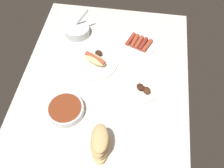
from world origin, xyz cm
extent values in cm
cube|color=silver|center=(0.00, 0.00, -1.50)|extent=(120.00, 90.00, 3.00)
cylinder|color=white|center=(-20.45, 15.85, 2.25)|extent=(18.12, 18.12, 4.49)
cylinder|color=maroon|center=(-20.45, 15.85, 4.09)|extent=(16.31, 16.31, 1.00)
ellipsoid|color=#DBB77A|center=(-37.80, -4.45, 1.80)|extent=(14.07, 8.83, 3.60)
ellipsoid|color=#DBB77A|center=(-37.07, -5.11, 5.40)|extent=(14.10, 8.89, 3.60)
ellipsoid|color=tan|center=(-37.38, -4.16, 9.00)|extent=(13.79, 8.25, 3.60)
ellipsoid|color=tan|center=(-36.67, -4.54, 12.60)|extent=(14.20, 9.11, 3.60)
cylinder|color=white|center=(12.48, 6.93, 0.50)|extent=(25.00, 25.00, 1.00)
ellipsoid|color=#E5C689|center=(12.48, 6.93, 3.20)|extent=(11.66, 14.90, 4.40)
cylinder|color=#AD472D|center=(12.48, 6.93, 4.41)|extent=(8.16, 12.63, 2.40)
ellipsoid|color=#381E14|center=(18.04, 6.07, 2.40)|extent=(5.20, 5.55, 2.80)
cylinder|color=white|center=(-1.57, -19.58, 0.50)|extent=(18.59, 18.59, 1.00)
ellipsoid|color=#472819|center=(-3.28, -23.03, 2.18)|extent=(6.03, 5.78, 2.37)
ellipsoid|color=#381E14|center=(-2.43, -20.16, 2.58)|extent=(3.55, 4.24, 3.16)
ellipsoid|color=#381E14|center=(-1.63, -19.65, 2.12)|extent=(6.15, 5.97, 2.24)
cylinder|color=silver|center=(33.80, 22.33, 2.71)|extent=(15.36, 15.36, 5.41)
cylinder|color=beige|center=(33.80, 22.33, 3.79)|extent=(13.52, 13.52, 2.44)
cube|color=#B7B7BC|center=(37.26, 20.41, 8.59)|extent=(5.02, 10.49, 12.65)
cylinder|color=white|center=(30.04, -16.08, 0.50)|extent=(20.24, 20.24, 1.00)
cylinder|color=#AD472D|center=(28.18, -21.21, 2.24)|extent=(9.98, 6.28, 2.48)
cylinder|color=maroon|center=(29.11, -18.65, 2.24)|extent=(10.07, 5.75, 2.48)
cylinder|color=#AD472D|center=(30.04, -16.08, 2.24)|extent=(10.11, 5.41, 2.48)
cylinder|color=#AD472D|center=(30.97, -13.52, 2.24)|extent=(10.12, 5.18, 2.48)
cylinder|color=#9E3828|center=(31.90, -10.95, 2.24)|extent=(10.06, 5.81, 2.48)
camera|label=1|loc=(-75.57, -15.36, 112.54)|focal=40.52mm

